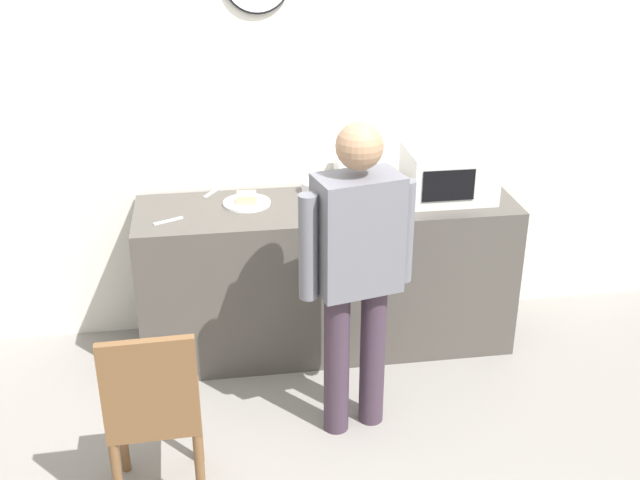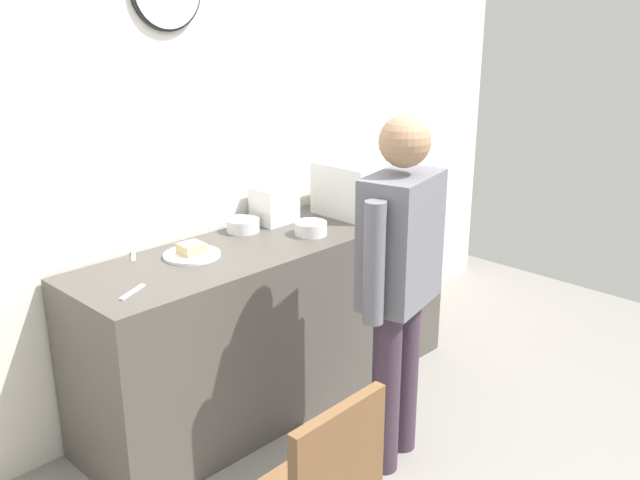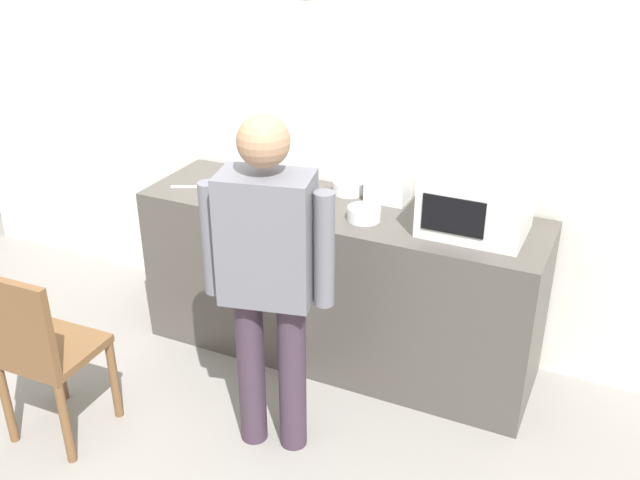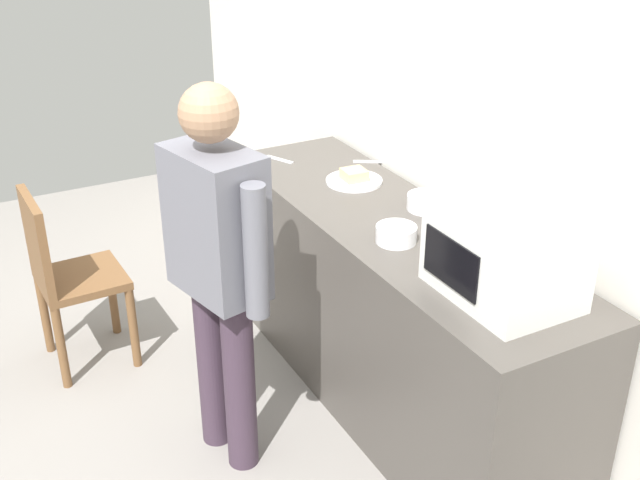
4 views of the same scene
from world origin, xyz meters
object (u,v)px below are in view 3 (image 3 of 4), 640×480
cereal_bowl (349,187)px  fork_utensil (186,187)px  spoon_utensil (259,171)px  toaster (389,182)px  wooden_chair (40,349)px  sandwich_plate (271,185)px  person_standing (268,268)px  salad_bowl (364,214)px  microwave (476,203)px

cereal_bowl → fork_utensil: cereal_bowl is taller
spoon_utensil → toaster: bearing=-5.2°
wooden_chair → toaster: bearing=51.4°
sandwich_plate → person_standing: size_ratio=0.17×
salad_bowl → cereal_bowl: size_ratio=0.96×
toaster → fork_utensil: 1.14m
microwave → fork_utensil: microwave is taller
sandwich_plate → person_standing: person_standing is taller
fork_utensil → microwave: bearing=4.1°
wooden_chair → sandwich_plate: bearing=69.1°
microwave → wooden_chair: bearing=-143.2°
microwave → person_standing: 1.08m
person_standing → cereal_bowl: bearing=92.7°
microwave → sandwich_plate: (-1.17, 0.07, -0.13)m
spoon_utensil → person_standing: 1.28m
cereal_bowl → person_standing: (0.05, -1.02, 0.00)m
cereal_bowl → spoon_utensil: (-0.62, 0.08, -0.03)m
microwave → cereal_bowl: size_ratio=2.84×
salad_bowl → person_standing: bearing=-102.7°
spoon_utensil → person_standing: bearing=-58.7°
person_standing → wooden_chair: bearing=-155.9°
microwave → salad_bowl: 0.56m
cereal_bowl → spoon_utensil: size_ratio=1.04×
sandwich_plate → person_standing: (0.47, -0.89, 0.02)m
sandwich_plate → cereal_bowl: 0.44m
microwave → person_standing: bearing=-130.6°
fork_utensil → spoon_utensil: size_ratio=1.00×
fork_utensil → person_standing: 1.15m
person_standing → wooden_chair: (-0.98, -0.44, -0.44)m
microwave → spoon_utensil: 1.40m
cereal_bowl → toaster: (0.23, 0.00, 0.07)m
salad_bowl → person_standing: person_standing is taller
toaster → wooden_chair: bearing=-128.6°
toaster → spoon_utensil: bearing=174.8°
cereal_bowl → spoon_utensil: bearing=172.6°
microwave → salad_bowl: size_ratio=2.95×
salad_bowl → toaster: size_ratio=0.77×
salad_bowl → person_standing: (-0.16, -0.72, -0.00)m
toaster → salad_bowl: bearing=-93.7°
salad_bowl → wooden_chair: bearing=-134.7°
fork_utensil → cereal_bowl: bearing=20.0°
salad_bowl → sandwich_plate: bearing=164.9°
salad_bowl → wooden_chair: (-1.14, -1.16, -0.44)m
microwave → person_standing: size_ratio=0.30×
sandwich_plate → salad_bowl: salad_bowl is taller
toaster → fork_utensil: toaster is taller
cereal_bowl → person_standing: bearing=-87.3°
microwave → spoon_utensil: microwave is taller
sandwich_plate → person_standing: bearing=-62.0°
cereal_bowl → person_standing: 1.02m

